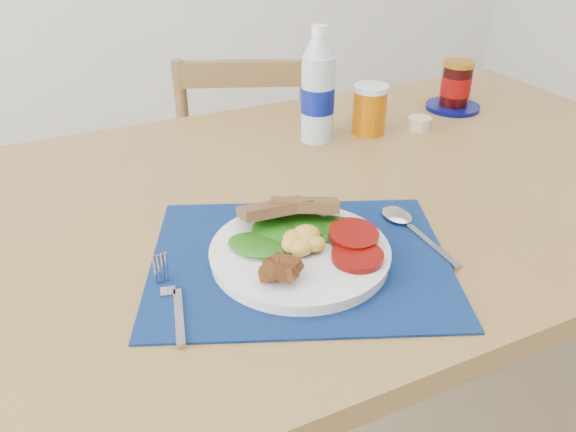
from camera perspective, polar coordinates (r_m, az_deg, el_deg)
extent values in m
cube|color=brown|center=(1.07, 8.21, 3.06)|extent=(1.40, 0.90, 0.04)
cylinder|color=brown|center=(1.47, -24.13, -8.81)|extent=(0.06, 0.06, 0.71)
cylinder|color=brown|center=(1.88, 17.54, 1.63)|extent=(0.06, 0.06, 0.71)
cube|color=brown|center=(1.78, -4.04, 2.71)|extent=(0.49, 0.48, 0.04)
cylinder|color=brown|center=(2.02, 0.74, -0.28)|extent=(0.03, 0.03, 0.37)
cylinder|color=brown|center=(2.02, -8.40, -0.56)|extent=(0.03, 0.03, 0.37)
cylinder|color=brown|center=(1.76, 1.45, -5.34)|extent=(0.03, 0.03, 0.37)
cylinder|color=brown|center=(1.77, -9.04, -5.65)|extent=(0.03, 0.03, 0.37)
cube|color=brown|center=(1.47, -4.64, 14.23)|extent=(0.33, 0.15, 0.44)
cylinder|color=brown|center=(1.91, 26.54, -4.82)|extent=(0.04, 0.04, 0.43)
cube|color=black|center=(0.82, 1.20, -4.43)|extent=(0.52, 0.47, 0.00)
cylinder|color=silver|center=(0.81, 1.21, -3.84)|extent=(0.26, 0.26, 0.02)
ellipsoid|color=gold|center=(0.80, 1.67, -2.57)|extent=(0.06, 0.06, 0.03)
cylinder|color=#7E0B04|center=(0.80, 6.84, -3.23)|extent=(0.07, 0.07, 0.01)
ellipsoid|color=#0A3B07|center=(0.83, 0.67, -1.57)|extent=(0.14, 0.08, 0.01)
cube|color=brown|center=(0.86, 0.16, 0.95)|extent=(0.12, 0.08, 0.04)
cube|color=#B2B5BA|center=(0.73, -11.00, -9.95)|extent=(0.03, 0.11, 0.00)
cube|color=#B2B5BA|center=(0.78, -12.43, -6.80)|extent=(0.03, 0.06, 0.00)
cube|color=#B2B5BA|center=(0.87, 14.43, -2.87)|extent=(0.02, 0.12, 0.00)
ellipsoid|color=#B2B5BA|center=(0.93, 10.97, -0.02)|extent=(0.04, 0.06, 0.01)
cylinder|color=#ADBFCC|center=(1.19, 3.03, 11.75)|extent=(0.07, 0.07, 0.18)
cylinder|color=navy|center=(1.19, 3.03, 11.75)|extent=(0.07, 0.07, 0.05)
cone|color=#ADBFCC|center=(1.15, 3.18, 16.91)|extent=(0.06, 0.06, 0.04)
cylinder|color=white|center=(1.15, 3.23, 18.38)|extent=(0.03, 0.03, 0.02)
cylinder|color=#AA5504|center=(1.25, 8.28, 10.54)|extent=(0.07, 0.07, 0.10)
cylinder|color=#BDB18A|center=(1.30, 13.20, 9.18)|extent=(0.05, 0.05, 0.03)
cylinder|color=#05095B|center=(1.45, 16.37, 10.59)|extent=(0.13, 0.13, 0.01)
cylinder|color=black|center=(1.43, 16.68, 12.55)|extent=(0.07, 0.07, 0.09)
cylinder|color=maroon|center=(1.43, 16.69, 12.57)|extent=(0.07, 0.07, 0.04)
cylinder|color=#C07F20|center=(1.42, 17.01, 14.59)|extent=(0.07, 0.07, 0.01)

